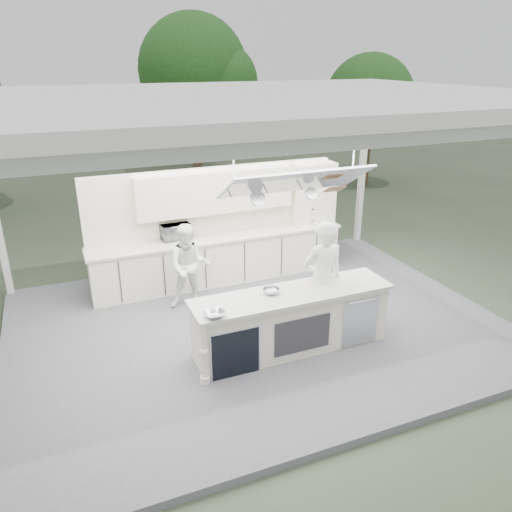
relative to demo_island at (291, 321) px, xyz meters
name	(u,v)px	position (x,y,z in m)	size (l,w,h in m)	color
ground	(257,329)	(-0.18, 0.91, -0.60)	(90.00, 90.00, 0.00)	#3E4A33
stage_deck	(257,326)	(-0.18, 0.91, -0.54)	(8.00, 6.00, 0.12)	#5C5D61
tent	(257,103)	(-0.18, 0.90, 3.11)	(8.20, 6.20, 3.86)	white
demo_island	(291,321)	(0.00, 0.00, 0.00)	(3.10, 0.79, 0.95)	white
back_counter	(220,258)	(-0.18, 2.81, 0.00)	(5.08, 0.72, 0.95)	white
back_wall_unit	(236,206)	(0.27, 3.03, 0.98)	(5.05, 0.48, 2.25)	white
tree_cluster	(132,92)	(-0.34, 10.68, 2.69)	(19.55, 9.40, 5.85)	#4A3C25
head_chef	(322,280)	(0.64, 0.21, 0.49)	(0.70, 0.46, 1.93)	white
sous_chef	(190,267)	(-1.02, 1.96, 0.30)	(0.75, 0.59, 1.55)	white
toaster_oven	(175,231)	(-1.01, 2.99, 0.63)	(0.55, 0.37, 0.30)	#AEB0B5
bowl_large	(215,314)	(-1.28, -0.24, 0.51)	(0.29, 0.29, 0.07)	silver
bowl_small	(271,291)	(-0.28, 0.11, 0.51)	(0.25, 0.25, 0.08)	#B6B8BE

